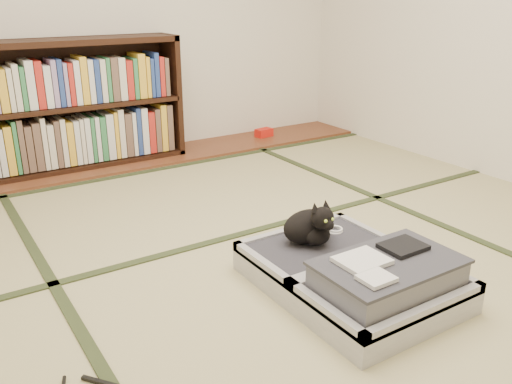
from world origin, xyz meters
TOP-DOWN VIEW (x-y plane):
  - floor at (0.00, 0.00)m, footprint 4.50×4.50m
  - wood_strip at (0.00, 2.00)m, footprint 4.00×0.50m
  - red_item at (1.22, 2.03)m, footprint 0.16×0.11m
  - tatami_borders at (0.00, 0.49)m, footprint 4.00×4.50m
  - bookcase at (-0.34, 2.07)m, footprint 1.44×0.33m
  - suitcase at (0.09, -0.39)m, footprint 0.66×0.88m
  - cat at (0.07, -0.09)m, footprint 0.29×0.30m
  - cable_coil at (0.25, -0.05)m, footprint 0.09×0.09m

SIDE VIEW (x-z plane):
  - floor at x=0.00m, z-range 0.00..0.00m
  - tatami_borders at x=0.00m, z-range 0.00..0.01m
  - wood_strip at x=0.00m, z-range 0.00..0.02m
  - red_item at x=1.22m, z-range 0.02..0.09m
  - suitcase at x=0.09m, z-range -0.04..0.22m
  - cable_coil at x=0.25m, z-range 0.13..0.15m
  - cat at x=0.07m, z-range 0.10..0.33m
  - bookcase at x=-0.34m, z-range -0.01..0.91m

